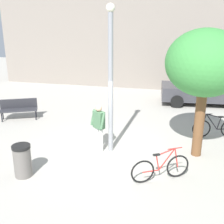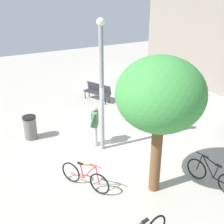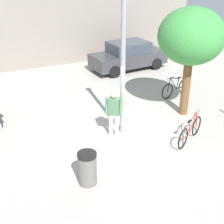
% 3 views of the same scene
% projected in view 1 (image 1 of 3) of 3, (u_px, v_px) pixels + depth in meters
% --- Properties ---
extents(ground_plane, '(36.00, 36.00, 0.00)m').
position_uv_depth(ground_plane, '(108.00, 154.00, 10.23)').
color(ground_plane, '#A8A399').
extents(building_facade, '(17.88, 2.00, 7.93)m').
position_uv_depth(building_facade, '(144.00, 21.00, 17.97)').
color(building_facade, gray).
rests_on(building_facade, ground_plane).
extents(lamppost, '(0.28, 0.28, 4.87)m').
position_uv_depth(lamppost, '(111.00, 75.00, 9.60)').
color(lamppost, gray).
rests_on(lamppost, ground_plane).
extents(person_by_lamppost, '(0.61, 0.53, 1.67)m').
position_uv_depth(person_by_lamppost, '(99.00, 125.00, 10.14)').
color(person_by_lamppost, white).
rests_on(person_by_lamppost, ground_plane).
extents(park_bench, '(1.66, 1.06, 0.92)m').
position_uv_depth(park_bench, '(19.00, 107.00, 13.21)').
color(park_bench, '#2D2D33').
rests_on(park_bench, ground_plane).
extents(plaza_tree, '(2.46, 2.46, 4.18)m').
position_uv_depth(plaza_tree, '(205.00, 64.00, 9.14)').
color(plaza_tree, brown).
rests_on(plaza_tree, ground_plane).
extents(bicycle_black, '(1.77, 0.46, 0.97)m').
position_uv_depth(bicycle_black, '(216.00, 128.00, 11.40)').
color(bicycle_black, black).
rests_on(bicycle_black, ground_plane).
extents(bicycle_red, '(1.61, 0.91, 0.97)m').
position_uv_depth(bicycle_red, '(161.00, 168.00, 8.56)').
color(bicycle_red, black).
rests_on(bicycle_red, ground_plane).
extents(parked_car_charcoal, '(4.32, 2.08, 1.55)m').
position_uv_depth(parked_car_charcoal, '(203.00, 89.00, 15.24)').
color(parked_car_charcoal, '#38383D').
rests_on(parked_car_charcoal, ground_plane).
extents(trash_bin, '(0.54, 0.54, 0.99)m').
position_uv_depth(trash_bin, '(22.00, 161.00, 8.74)').
color(trash_bin, '#66605B').
rests_on(trash_bin, ground_plane).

